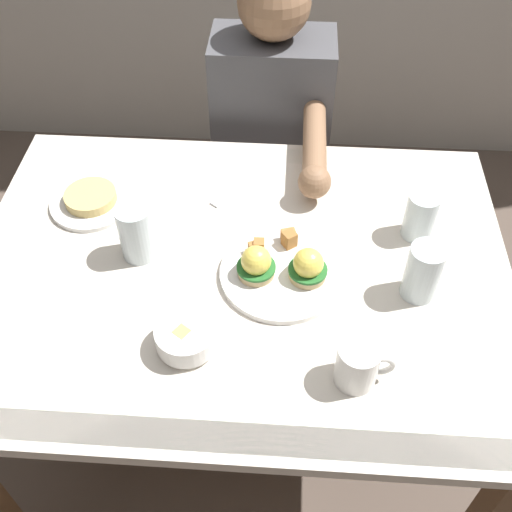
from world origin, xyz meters
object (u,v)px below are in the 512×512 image
Objects in this scene: fruit_bowl at (186,337)px; fork at (232,192)px; side_plate at (91,200)px; diner_person at (272,137)px; coffee_mug at (359,364)px; water_glass_extra at (422,275)px; dining_table at (240,297)px; water_glass_near at (420,217)px; water_glass_far at (137,235)px; eggs_benedict_plate at (282,268)px.

fruit_bowl is 0.46m from fork.
diner_person is at bearing 45.00° from side_plate.
water_glass_extra is (0.14, 0.22, 0.01)m from coffee_mug.
fork is 0.52m from water_glass_extra.
dining_table is 0.27m from fruit_bowl.
dining_table is 0.27m from fork.
water_glass_near reaches higher than fruit_bowl.
fruit_bowl is 0.83m from diner_person.
fork is at bearing 49.67° from water_glass_far.
eggs_benedict_plate is at bearing -22.97° from side_plate.
water_glass_far is (-0.22, 0.03, 0.16)m from dining_table.
dining_table is 0.45m from water_glass_near.
water_glass_far is (-0.14, 0.24, 0.03)m from fruit_bowl.
dining_table is at bearing -94.38° from diner_person.
water_glass_far is at bearing 173.17° from water_glass_extra.
water_glass_extra is at bearing -62.34° from diner_person.
coffee_mug is (0.24, -0.26, 0.16)m from dining_table.
side_plate is at bearing 134.24° from water_glass_far.
fruit_bowl is at bearing -132.65° from eggs_benedict_plate.
water_glass_extra is 0.79m from side_plate.
fork is at bearing -103.42° from diner_person.
coffee_mug is 0.43m from water_glass_near.
water_glass_far is at bearing 120.13° from fruit_bowl.
water_glass_far reaches higher than fork.
water_glass_far reaches higher than fruit_bowl.
diner_person reaches higher than side_plate.
dining_table is 0.28m from water_glass_far.
fruit_bowl is at bearing -53.74° from side_plate.
fork is 0.34m from side_plate.
eggs_benedict_plate is at bearing 121.21° from coffee_mug.
water_glass_near is 0.18m from water_glass_extra.
fruit_bowl is 0.60× the size of side_plate.
dining_table is 0.16m from eggs_benedict_plate.
dining_table is at bearing -25.85° from side_plate.
water_glass_near is 0.85× the size of water_glass_far.
water_glass_near is 0.87× the size of water_glass_extra.
coffee_mug is at bearing -122.50° from water_glass_extra.
diner_person is (0.27, 0.57, -0.15)m from water_glass_far.
eggs_benedict_plate reaches higher than fruit_bowl.
fork is 0.12× the size of diner_person.
fruit_bowl is 0.33m from coffee_mug.
water_glass_near is (0.31, 0.15, 0.03)m from eggs_benedict_plate.
water_glass_far is at bearing -130.33° from fork.
diner_person is at bearing 127.18° from water_glass_near.
side_plate is at bearing 154.15° from dining_table.
fruit_bowl reaches higher than fork.
side_plate is 0.60m from diner_person.
water_glass_near reaches higher than coffee_mug.
fruit_bowl reaches higher than side_plate.
diner_person is at bearing 80.84° from fruit_bowl.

